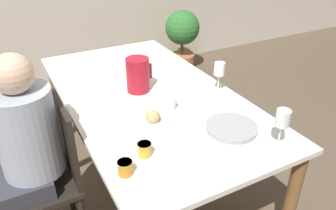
{
  "coord_description": "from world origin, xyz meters",
  "views": [
    {
      "loc": [
        -0.75,
        -1.68,
        1.69
      ],
      "look_at": [
        0.0,
        -0.28,
        0.8
      ],
      "focal_mm": 35.0,
      "sensor_mm": 36.0,
      "label": 1
    }
  ],
  "objects_px": {
    "person_seated": "(23,147)",
    "red_pitcher": "(138,75)",
    "wine_glass_water": "(219,70)",
    "wine_glass_juice": "(283,120)",
    "teacup_near_person": "(169,105)",
    "jam_jar_amber": "(125,167)",
    "jam_jar_red": "(145,149)",
    "chair_person_side": "(48,175)",
    "serving_tray": "(231,128)",
    "potted_plant": "(182,36)",
    "bread_plate": "(153,119)"
  },
  "relations": [
    {
      "from": "chair_person_side",
      "to": "wine_glass_juice",
      "type": "xyz_separation_m",
      "value": [
        1.01,
        -0.62,
        0.4
      ]
    },
    {
      "from": "serving_tray",
      "to": "red_pitcher",
      "type": "bearing_deg",
      "value": 110.37
    },
    {
      "from": "chair_person_side",
      "to": "serving_tray",
      "type": "distance_m",
      "value": 1.02
    },
    {
      "from": "teacup_near_person",
      "to": "jam_jar_amber",
      "type": "bearing_deg",
      "value": -137.01
    },
    {
      "from": "wine_glass_water",
      "to": "bread_plate",
      "type": "xyz_separation_m",
      "value": [
        -0.53,
        -0.15,
        -0.12
      ]
    },
    {
      "from": "red_pitcher",
      "to": "wine_glass_water",
      "type": "height_order",
      "value": "red_pitcher"
    },
    {
      "from": "bread_plate",
      "to": "chair_person_side",
      "type": "bearing_deg",
      "value": 164.43
    },
    {
      "from": "wine_glass_water",
      "to": "serving_tray",
      "type": "height_order",
      "value": "wine_glass_water"
    },
    {
      "from": "red_pitcher",
      "to": "teacup_near_person",
      "type": "xyz_separation_m",
      "value": [
        0.06,
        -0.3,
        -0.08
      ]
    },
    {
      "from": "person_seated",
      "to": "wine_glass_juice",
      "type": "height_order",
      "value": "person_seated"
    },
    {
      "from": "person_seated",
      "to": "wine_glass_juice",
      "type": "bearing_deg",
      "value": -119.28
    },
    {
      "from": "person_seated",
      "to": "jam_jar_red",
      "type": "height_order",
      "value": "person_seated"
    },
    {
      "from": "red_pitcher",
      "to": "serving_tray",
      "type": "xyz_separation_m",
      "value": [
        0.24,
        -0.65,
        -0.09
      ]
    },
    {
      "from": "person_seated",
      "to": "potted_plant",
      "type": "xyz_separation_m",
      "value": [
        2.02,
        1.89,
        -0.26
      ]
    },
    {
      "from": "serving_tray",
      "to": "jam_jar_amber",
      "type": "bearing_deg",
      "value": -174.75
    },
    {
      "from": "red_pitcher",
      "to": "bread_plate",
      "type": "bearing_deg",
      "value": -102.32
    },
    {
      "from": "serving_tray",
      "to": "jam_jar_red",
      "type": "distance_m",
      "value": 0.48
    },
    {
      "from": "person_seated",
      "to": "teacup_near_person",
      "type": "relative_size",
      "value": 9.33
    },
    {
      "from": "person_seated",
      "to": "jam_jar_amber",
      "type": "xyz_separation_m",
      "value": [
        0.37,
        -0.46,
        0.07
      ]
    },
    {
      "from": "teacup_near_person",
      "to": "jam_jar_amber",
      "type": "height_order",
      "value": "teacup_near_person"
    },
    {
      "from": "wine_glass_water",
      "to": "potted_plant",
      "type": "height_order",
      "value": "wine_glass_water"
    },
    {
      "from": "jam_jar_amber",
      "to": "jam_jar_red",
      "type": "bearing_deg",
      "value": 31.87
    },
    {
      "from": "teacup_near_person",
      "to": "jam_jar_red",
      "type": "bearing_deg",
      "value": -133.3
    },
    {
      "from": "serving_tray",
      "to": "bread_plate",
      "type": "bearing_deg",
      "value": 142.02
    },
    {
      "from": "chair_person_side",
      "to": "wine_glass_water",
      "type": "xyz_separation_m",
      "value": [
        1.1,
        -0.0,
        0.4
      ]
    },
    {
      "from": "jam_jar_amber",
      "to": "jam_jar_red",
      "type": "relative_size",
      "value": 1.0
    },
    {
      "from": "chair_person_side",
      "to": "teacup_near_person",
      "type": "xyz_separation_m",
      "value": [
        0.71,
        -0.07,
        0.28
      ]
    },
    {
      "from": "wine_glass_water",
      "to": "jam_jar_amber",
      "type": "height_order",
      "value": "wine_glass_water"
    },
    {
      "from": "red_pitcher",
      "to": "chair_person_side",
      "type": "bearing_deg",
      "value": -160.01
    },
    {
      "from": "person_seated",
      "to": "teacup_near_person",
      "type": "xyz_separation_m",
      "value": [
        0.8,
        -0.06,
        0.06
      ]
    },
    {
      "from": "person_seated",
      "to": "bread_plate",
      "type": "distance_m",
      "value": 0.67
    },
    {
      "from": "wine_glass_juice",
      "to": "jam_jar_amber",
      "type": "relative_size",
      "value": 2.88
    },
    {
      "from": "chair_person_side",
      "to": "wine_glass_juice",
      "type": "bearing_deg",
      "value": -121.63
    },
    {
      "from": "wine_glass_water",
      "to": "wine_glass_juice",
      "type": "xyz_separation_m",
      "value": [
        -0.09,
        -0.62,
        0.0
      ]
    },
    {
      "from": "wine_glass_water",
      "to": "serving_tray",
      "type": "distance_m",
      "value": 0.47
    },
    {
      "from": "chair_person_side",
      "to": "teacup_near_person",
      "type": "bearing_deg",
      "value": -95.43
    },
    {
      "from": "red_pitcher",
      "to": "jam_jar_amber",
      "type": "height_order",
      "value": "red_pitcher"
    },
    {
      "from": "wine_glass_juice",
      "to": "teacup_near_person",
      "type": "relative_size",
      "value": 1.52
    },
    {
      "from": "wine_glass_juice",
      "to": "serving_tray",
      "type": "height_order",
      "value": "wine_glass_juice"
    },
    {
      "from": "teacup_near_person",
      "to": "potted_plant",
      "type": "height_order",
      "value": "teacup_near_person"
    },
    {
      "from": "person_seated",
      "to": "serving_tray",
      "type": "height_order",
      "value": "person_seated"
    },
    {
      "from": "serving_tray",
      "to": "bread_plate",
      "type": "xyz_separation_m",
      "value": [
        -0.33,
        0.25,
        0.01
      ]
    },
    {
      "from": "jam_jar_amber",
      "to": "bread_plate",
      "type": "bearing_deg",
      "value": 47.77
    },
    {
      "from": "jam_jar_red",
      "to": "person_seated",
      "type": "bearing_deg",
      "value": 142.26
    },
    {
      "from": "teacup_near_person",
      "to": "jam_jar_amber",
      "type": "distance_m",
      "value": 0.59
    },
    {
      "from": "teacup_near_person",
      "to": "jam_jar_amber",
      "type": "xyz_separation_m",
      "value": [
        -0.43,
        -0.4,
        0.01
      ]
    },
    {
      "from": "chair_person_side",
      "to": "teacup_near_person",
      "type": "height_order",
      "value": "chair_person_side"
    },
    {
      "from": "person_seated",
      "to": "jam_jar_amber",
      "type": "relative_size",
      "value": 17.73
    },
    {
      "from": "wine_glass_juice",
      "to": "person_seated",
      "type": "bearing_deg",
      "value": 150.72
    },
    {
      "from": "person_seated",
      "to": "red_pitcher",
      "type": "relative_size",
      "value": 5.53
    }
  ]
}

